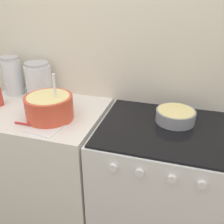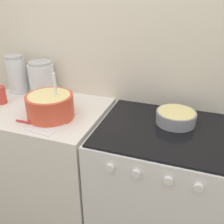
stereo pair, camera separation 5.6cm
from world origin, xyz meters
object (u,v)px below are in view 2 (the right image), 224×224
at_px(mixing_bowl, 50,105).
at_px(storage_jar_middle, 42,81).
at_px(stove, 157,194).
at_px(baking_pan, 176,117).
at_px(storage_jar_left, 17,77).

bearing_deg(mixing_bowl, storage_jar_middle, 129.78).
bearing_deg(stove, baking_pan, 60.29).
xyz_separation_m(stove, mixing_bowl, (-0.64, -0.08, 0.55)).
relative_size(stove, baking_pan, 4.32).
distance_m(storage_jar_left, storage_jar_middle, 0.20).
distance_m(mixing_bowl, storage_jar_middle, 0.36).
bearing_deg(mixing_bowl, baking_pan, 13.61).
xyz_separation_m(baking_pan, storage_jar_middle, (-0.91, 0.11, 0.06)).
height_order(mixing_bowl, storage_jar_middle, mixing_bowl).
relative_size(stove, storage_jar_left, 3.59).
relative_size(stove, storage_jar_middle, 3.93).
distance_m(baking_pan, storage_jar_middle, 0.92).
height_order(stove, storage_jar_middle, storage_jar_middle).
relative_size(storage_jar_left, storage_jar_middle, 1.09).
relative_size(baking_pan, storage_jar_left, 0.83).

